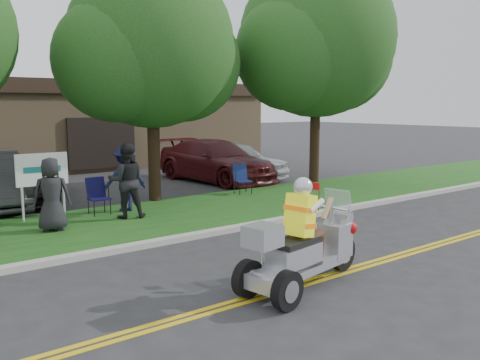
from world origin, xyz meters
TOP-DOWN VIEW (x-y plane):
  - ground at (0.00, 0.00)m, footprint 120.00×120.00m
  - centerline_near at (0.00, -0.58)m, footprint 60.00×0.10m
  - centerline_far at (0.00, -0.42)m, footprint 60.00×0.10m
  - curb at (0.00, 3.05)m, footprint 60.00×0.25m
  - grass_verge at (0.00, 5.20)m, footprint 60.00×4.00m
  - commercial_building at (2.00, 18.98)m, footprint 18.00×8.20m
  - tree_mid at (0.55, 7.23)m, footprint 5.88×4.80m
  - tree_right at (7.06, 7.03)m, footprint 6.86×5.60m
  - business_sign at (-2.90, 6.60)m, footprint 1.25×0.06m
  - trike_scooter at (-0.95, -0.62)m, footprint 2.76×1.11m
  - lawn_chair_a at (-1.61, 6.36)m, footprint 0.50×0.52m
  - lawn_chair_b at (3.30, 6.60)m, footprint 0.57×0.59m
  - spectator_adult_mid at (-1.19, 5.45)m, footprint 1.11×0.99m
  - spectator_chair_a at (-0.86, 6.28)m, footprint 1.21×0.80m
  - spectator_chair_b at (-3.10, 5.22)m, footprint 0.95×0.79m
  - parked_car_mid at (-2.50, 9.89)m, footprint 3.49×4.96m
  - parked_car_right at (4.50, 9.82)m, footprint 2.79×5.69m
  - parked_car_far_right at (5.44, 9.82)m, footprint 2.97×4.74m

SIDE VIEW (x-z plane):
  - ground at x=0.00m, z-range 0.00..0.00m
  - centerline_near at x=0.00m, z-range 0.00..0.01m
  - centerline_far at x=0.00m, z-range 0.00..0.01m
  - grass_verge at x=0.00m, z-range 0.01..0.11m
  - curb at x=0.00m, z-range 0.00..0.12m
  - parked_car_mid at x=-2.50m, z-range 0.00..1.26m
  - trike_scooter at x=-0.95m, z-range -0.27..1.54m
  - lawn_chair_b at x=3.30m, z-range 0.16..1.10m
  - lawn_chair_a at x=-1.61m, z-range 0.16..1.12m
  - parked_car_far_right at x=5.44m, z-range 0.00..1.50m
  - parked_car_right at x=4.50m, z-range 0.00..1.59m
  - spectator_chair_b at x=-3.10m, z-range 0.10..1.77m
  - spectator_chair_a at x=-0.86m, z-range 0.10..1.86m
  - spectator_adult_mid at x=-1.19m, z-range 0.10..1.98m
  - business_sign at x=-2.90m, z-range 0.38..2.13m
  - commercial_building at x=2.00m, z-range 0.01..4.01m
  - tree_mid at x=0.55m, z-range 0.91..7.96m
  - tree_right at x=7.06m, z-range 0.99..9.06m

